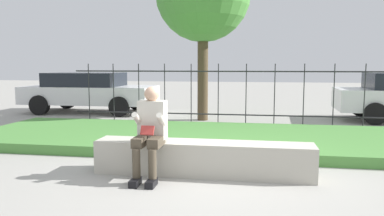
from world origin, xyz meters
TOP-DOWN VIEW (x-y plane):
  - ground_plane at (0.00, 0.00)m, footprint 60.00×60.00m
  - stone_bench at (-0.14, 0.00)m, footprint 3.13×0.48m
  - person_seated_reader at (-0.84, -0.28)m, footprint 0.42×0.73m
  - grass_berm at (0.00, 2.27)m, footprint 10.41×3.14m
  - iron_fence at (-0.00, 4.25)m, footprint 8.41×0.03m
  - car_parked_left at (-4.90, 6.49)m, footprint 4.29×2.04m

SIDE VIEW (x-z plane):
  - ground_plane at x=0.00m, z-range 0.00..0.00m
  - grass_berm at x=0.00m, z-range 0.00..0.18m
  - stone_bench at x=-0.14m, z-range -0.03..0.46m
  - person_seated_reader at x=-0.84m, z-range 0.07..1.35m
  - car_parked_left at x=-4.90m, z-range 0.05..1.38m
  - iron_fence at x=0.00m, z-range 0.04..1.65m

